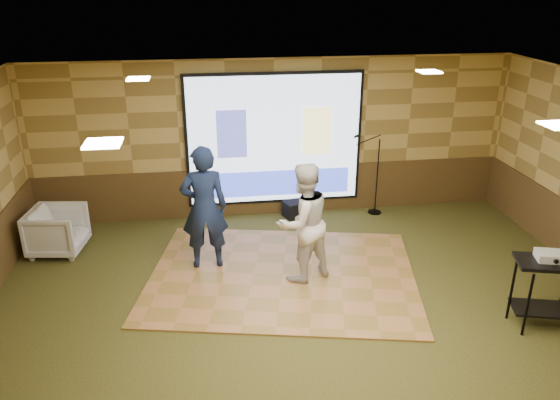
{
  "coord_description": "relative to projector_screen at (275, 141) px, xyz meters",
  "views": [
    {
      "loc": [
        -1.31,
        -6.33,
        4.34
      ],
      "look_at": [
        -0.25,
        0.98,
        1.3
      ],
      "focal_mm": 35.0,
      "sensor_mm": 36.0,
      "label": 1
    }
  ],
  "objects": [
    {
      "name": "ground",
      "position": [
        0.0,
        -3.44,
        -1.47
      ],
      "size": [
        9.0,
        9.0,
        0.0
      ],
      "primitive_type": "plane",
      "color": "#2B3217",
      "rests_on": "ground"
    },
    {
      "name": "room_shell",
      "position": [
        0.0,
        -3.44,
        0.62
      ],
      "size": [
        9.04,
        7.04,
        3.02
      ],
      "color": "tan",
      "rests_on": "ground"
    },
    {
      "name": "wainscot_back",
      "position": [
        0.0,
        0.04,
        -1.0
      ],
      "size": [
        9.0,
        0.04,
        0.95
      ],
      "primitive_type": "cube",
      "color": "#4E331A",
      "rests_on": "ground"
    },
    {
      "name": "projector_screen",
      "position": [
        0.0,
        0.0,
        0.0
      ],
      "size": [
        3.32,
        0.06,
        2.52
      ],
      "color": "black",
      "rests_on": "room_shell"
    },
    {
      "name": "downlight_nw",
      "position": [
        -2.2,
        -1.64,
        1.5
      ],
      "size": [
        0.32,
        0.32,
        0.02
      ],
      "primitive_type": "cube",
      "color": "beige",
      "rests_on": "room_shell"
    },
    {
      "name": "downlight_ne",
      "position": [
        2.2,
        -1.64,
        1.5
      ],
      "size": [
        0.32,
        0.32,
        0.02
      ],
      "primitive_type": "cube",
      "color": "beige",
      "rests_on": "room_shell"
    },
    {
      "name": "downlight_sw",
      "position": [
        -2.2,
        -4.94,
        1.5
      ],
      "size": [
        0.32,
        0.32,
        0.02
      ],
      "primitive_type": "cube",
      "color": "beige",
      "rests_on": "room_shell"
    },
    {
      "name": "downlight_se",
      "position": [
        2.2,
        -4.94,
        1.5
      ],
      "size": [
        0.32,
        0.32,
        0.02
      ],
      "primitive_type": "cube",
      "color": "beige",
      "rests_on": "room_shell"
    },
    {
      "name": "dance_floor",
      "position": [
        -0.21,
        -2.42,
        -1.46
      ],
      "size": [
        4.65,
        3.9,
        0.03
      ],
      "primitive_type": "cube",
      "rotation": [
        0.0,
        0.0,
        -0.21
      ],
      "color": "#A96F3E",
      "rests_on": "ground"
    },
    {
      "name": "player_left",
      "position": [
        -1.36,
        -1.94,
        -0.45
      ],
      "size": [
        0.74,
        0.5,
        1.99
      ],
      "primitive_type": "imported",
      "rotation": [
        0.0,
        0.0,
        3.17
      ],
      "color": "#152041",
      "rests_on": "dance_floor"
    },
    {
      "name": "player_right",
      "position": [
        0.08,
        -2.55,
        -0.52
      ],
      "size": [
        1.11,
        1.01,
        1.85
      ],
      "primitive_type": "imported",
      "rotation": [
        0.0,
        0.0,
        3.57
      ],
      "color": "beige",
      "rests_on": "dance_floor"
    },
    {
      "name": "av_table",
      "position": [
        3.05,
        -4.18,
        -0.81
      ],
      "size": [
        0.91,
        0.48,
        0.95
      ],
      "rotation": [
        0.0,
        0.0,
        -0.27
      ],
      "color": "black",
      "rests_on": "ground"
    },
    {
      "name": "projector",
      "position": [
        3.01,
        -4.13,
        -0.47
      ],
      "size": [
        0.38,
        0.34,
        0.11
      ],
      "primitive_type": "cube",
      "rotation": [
        0.0,
        0.0,
        -0.27
      ],
      "color": "silver",
      "rests_on": "av_table"
    },
    {
      "name": "mic_stand",
      "position": [
        1.9,
        -0.25,
        -0.98
      ],
      "size": [
        0.64,
        0.26,
        1.62
      ],
      "rotation": [
        0.0,
        0.0,
        -0.14
      ],
      "color": "black",
      "rests_on": "ground"
    },
    {
      "name": "banquet_chair",
      "position": [
        -3.82,
        -1.08,
        -1.08
      ],
      "size": [
        0.97,
        0.95,
        0.78
      ],
      "primitive_type": "imported",
      "rotation": [
        0.0,
        0.0,
        1.43
      ],
      "color": "gray",
      "rests_on": "ground"
    },
    {
      "name": "duffel_bag",
      "position": [
        0.41,
        -0.19,
        -1.32
      ],
      "size": [
        0.58,
        0.48,
        0.31
      ],
      "primitive_type": "cube",
      "rotation": [
        0.0,
        0.0,
        0.36
      ],
      "color": "black",
      "rests_on": "ground"
    }
  ]
}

